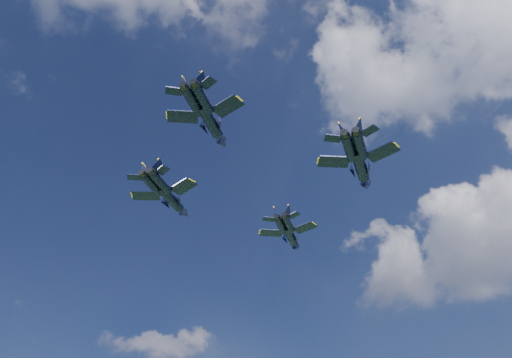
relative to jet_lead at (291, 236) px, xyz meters
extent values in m
cylinder|color=black|center=(0.19, -0.48, -0.07)|extent=(4.79, 8.62, 1.72)
cone|color=black|center=(-1.87, 4.66, -0.07)|extent=(2.43, 2.91, 1.62)
ellipsoid|color=brown|center=(-0.98, 2.45, 0.45)|extent=(1.88, 2.88, 0.78)
cube|color=black|center=(-2.29, -3.53, -0.07)|extent=(4.89, 4.83, 0.17)
cube|color=black|center=(4.09, -0.97, -0.07)|extent=(4.40, 2.50, 0.17)
cube|color=black|center=(0.48, -7.87, -0.07)|extent=(2.57, 2.68, 0.13)
cube|color=black|center=(5.09, -6.03, -0.07)|extent=(2.43, 1.67, 0.13)
cube|color=black|center=(1.52, -6.63, 1.26)|extent=(1.69, 2.40, 2.87)
cube|color=black|center=(3.47, -5.85, 1.26)|extent=(1.53, 2.83, 2.87)
cylinder|color=black|center=(-10.78, -23.44, 1.45)|extent=(4.70, 9.84, 1.94)
cone|color=black|center=(-12.62, -17.47, 1.45)|extent=(2.57, 3.22, 1.83)
ellipsoid|color=brown|center=(-11.83, -20.04, 2.05)|extent=(1.92, 3.26, 0.88)
cube|color=black|center=(-13.86, -26.64, 1.45)|extent=(5.62, 5.30, 0.19)
cube|color=black|center=(-6.44, -24.37, 1.45)|extent=(5.18, 3.22, 0.19)
cube|color=black|center=(-11.15, -31.79, 1.45)|extent=(2.97, 2.97, 0.15)
cube|color=black|center=(-5.79, -30.14, 1.45)|extent=(2.85, 2.08, 0.15)
cube|color=black|center=(-9.86, -30.49, 2.96)|extent=(1.68, 2.83, 3.24)
cube|color=black|center=(-7.59, -29.79, 2.96)|extent=(1.65, 3.22, 3.24)
cylinder|color=black|center=(22.54, -11.10, 0.46)|extent=(5.40, 10.23, 2.03)
cone|color=black|center=(20.28, -4.96, 0.46)|extent=(2.81, 3.41, 1.92)
ellipsoid|color=brown|center=(21.25, -7.61, 1.08)|extent=(2.15, 3.41, 0.92)
cube|color=black|center=(19.50, -14.62, 0.46)|extent=(5.81, 5.66, 0.20)
cube|color=black|center=(27.12, -11.82, 0.46)|extent=(5.28, 3.10, 0.20)
cube|color=black|center=(22.62, -19.84, 0.46)|extent=(3.07, 3.14, 0.16)
cube|color=black|center=(28.13, -17.82, 0.46)|extent=(2.91, 2.04, 0.16)
cube|color=black|center=(23.90, -18.41, 2.04)|extent=(1.91, 2.88, 3.39)
cube|color=black|center=(26.23, -17.55, 2.04)|extent=(1.78, 3.36, 3.39)
cylinder|color=black|center=(9.68, -34.83, 1.07)|extent=(4.99, 9.29, 1.85)
cone|color=black|center=(7.58, -29.26, 1.07)|extent=(2.57, 3.11, 1.74)
ellipsoid|color=brown|center=(8.49, -31.66, 1.64)|extent=(1.98, 3.10, 0.84)
cube|color=black|center=(6.95, -38.05, 1.07)|extent=(5.28, 5.16, 0.18)
cube|color=black|center=(13.86, -35.45, 1.07)|extent=(4.78, 2.78, 0.18)
cube|color=black|center=(9.83, -42.78, 1.07)|extent=(2.78, 2.87, 0.14)
cube|color=black|center=(14.82, -40.90, 1.07)|extent=(2.64, 1.84, 0.14)
cube|color=black|center=(10.98, -41.47, 2.51)|extent=(1.76, 2.61, 3.09)
cube|color=black|center=(13.09, -40.67, 2.51)|extent=(1.63, 3.05, 3.09)
camera|label=1|loc=(56.35, -81.69, -58.86)|focal=40.00mm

